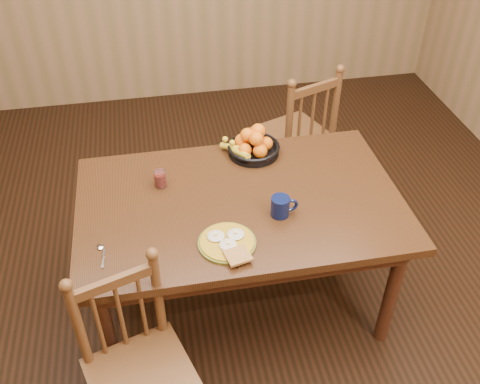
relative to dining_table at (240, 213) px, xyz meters
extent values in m
cube|color=black|center=(0.00, 0.00, -0.67)|extent=(4.50, 5.00, 0.01)
cube|color=black|center=(0.00, 0.00, 0.06)|extent=(1.60, 1.00, 0.04)
cube|color=black|center=(0.00, 0.42, -0.01)|extent=(1.40, 0.04, 0.10)
cube|color=black|center=(0.00, -0.42, -0.01)|extent=(1.40, 0.04, 0.10)
cube|color=black|center=(0.72, 0.00, -0.01)|extent=(0.04, 0.84, 0.10)
cube|color=black|center=(-0.72, 0.00, -0.01)|extent=(0.04, 0.84, 0.10)
cylinder|color=black|center=(-0.70, -0.40, -0.31)|extent=(0.07, 0.07, 0.70)
cylinder|color=black|center=(0.70, -0.40, -0.31)|extent=(0.07, 0.07, 0.70)
cylinder|color=black|center=(-0.70, 0.40, -0.31)|extent=(0.07, 0.07, 0.70)
cylinder|color=black|center=(0.70, 0.40, -0.31)|extent=(0.07, 0.07, 0.70)
cube|color=#553519|center=(0.54, 0.95, -0.21)|extent=(0.56, 0.55, 0.04)
cylinder|color=#553519|center=(0.65, 1.18, -0.45)|extent=(0.04, 0.04, 0.43)
cylinder|color=#553519|center=(0.31, 1.05, -0.45)|extent=(0.04, 0.04, 0.43)
cylinder|color=#553519|center=(0.77, 0.86, -0.45)|extent=(0.04, 0.04, 0.43)
cylinder|color=#553519|center=(0.43, 0.73, -0.45)|extent=(0.04, 0.04, 0.43)
cylinder|color=#553519|center=(0.78, 0.84, 0.05)|extent=(0.04, 0.04, 0.52)
cylinder|color=#553519|center=(0.44, 0.71, 0.05)|extent=(0.04, 0.04, 0.52)
cylinder|color=#553519|center=(0.61, 0.77, 0.00)|extent=(0.02, 0.02, 0.40)
cube|color=#553519|center=(0.61, 0.77, 0.23)|extent=(0.35, 0.16, 0.05)
cube|color=#553519|center=(-0.55, -0.69, -0.24)|extent=(0.52, 0.51, 0.04)
cylinder|color=#553519|center=(-0.44, -0.48, -0.46)|extent=(0.03, 0.03, 0.41)
cylinder|color=#553519|center=(-0.77, -0.57, 0.01)|extent=(0.04, 0.04, 0.49)
cylinder|color=#553519|center=(-0.44, -0.46, 0.01)|extent=(0.04, 0.04, 0.49)
cylinder|color=#553519|center=(-0.61, -0.52, -0.04)|extent=(0.02, 0.02, 0.38)
cube|color=#553519|center=(-0.61, -0.52, 0.18)|extent=(0.33, 0.13, 0.05)
cylinder|color=#59601E|center=(-0.11, -0.29, 0.09)|extent=(0.26, 0.26, 0.01)
cylinder|color=#B58917|center=(-0.11, -0.29, 0.10)|extent=(0.24, 0.24, 0.01)
ellipsoid|color=silver|center=(-0.16, -0.26, 0.11)|extent=(0.08, 0.08, 0.01)
cube|color=#F2E08C|center=(-0.16, -0.26, 0.12)|extent=(0.02, 0.02, 0.01)
ellipsoid|color=silver|center=(-0.07, -0.26, 0.11)|extent=(0.08, 0.08, 0.01)
cube|color=#F2E08C|center=(-0.07, -0.26, 0.12)|extent=(0.02, 0.02, 0.01)
ellipsoid|color=silver|center=(-0.11, -0.32, 0.11)|extent=(0.08, 0.08, 0.01)
cube|color=#F2E08C|center=(-0.11, -0.32, 0.12)|extent=(0.02, 0.02, 0.01)
cube|color=brown|center=(-0.08, -0.40, 0.11)|extent=(0.12, 0.12, 0.01)
cube|color=silver|center=(-0.09, -0.38, 0.09)|extent=(0.01, 0.15, 0.00)
cube|color=silver|center=(-0.08, -0.29, 0.09)|extent=(0.03, 0.05, 0.00)
cube|color=silver|center=(-0.66, -0.28, 0.09)|extent=(0.02, 0.12, 0.00)
ellipsoid|color=silver|center=(-0.68, -0.21, 0.09)|extent=(0.03, 0.04, 0.01)
cylinder|color=#091136|center=(0.17, -0.14, 0.13)|extent=(0.09, 0.09, 0.10)
torus|color=#091136|center=(0.22, -0.14, 0.13)|extent=(0.07, 0.02, 0.07)
cylinder|color=black|center=(0.17, -0.14, 0.18)|extent=(0.08, 0.08, 0.00)
cylinder|color=silver|center=(-0.38, 0.18, 0.13)|extent=(0.06, 0.06, 0.09)
cylinder|color=maroon|center=(-0.38, 0.18, 0.12)|extent=(0.05, 0.05, 0.07)
cylinder|color=black|center=(0.15, 0.38, 0.09)|extent=(0.28, 0.28, 0.02)
torus|color=black|center=(0.15, 0.38, 0.13)|extent=(0.29, 0.29, 0.02)
cylinder|color=black|center=(0.15, 0.38, 0.09)|extent=(0.10, 0.10, 0.01)
sphere|color=orange|center=(0.22, 0.38, 0.14)|extent=(0.07, 0.07, 0.07)
sphere|color=orange|center=(0.17, 0.45, 0.14)|extent=(0.08, 0.08, 0.08)
sphere|color=orange|center=(0.09, 0.42, 0.15)|extent=(0.08, 0.08, 0.08)
sphere|color=orange|center=(0.09, 0.34, 0.14)|extent=(0.07, 0.07, 0.07)
sphere|color=orange|center=(0.17, 0.31, 0.14)|extent=(0.08, 0.08, 0.08)
sphere|color=orange|center=(0.18, 0.41, 0.21)|extent=(0.08, 0.08, 0.08)
sphere|color=orange|center=(0.11, 0.39, 0.20)|extent=(0.07, 0.07, 0.07)
sphere|color=orange|center=(0.15, 0.34, 0.21)|extent=(0.08, 0.08, 0.08)
cylinder|color=yellow|center=(0.06, 0.34, 0.13)|extent=(0.10, 0.17, 0.07)
cylinder|color=yellow|center=(0.04, 0.39, 0.13)|extent=(0.14, 0.15, 0.07)
camera|label=1|loc=(-0.38, -1.99, 1.78)|focal=40.00mm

